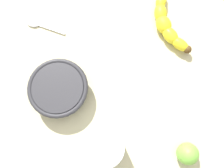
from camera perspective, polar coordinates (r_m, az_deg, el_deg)
name	(u,v)px	position (r cm, az deg, el deg)	size (l,w,h in cm)	color
wooden_tabletop	(135,78)	(60.20, 5.75, 1.64)	(120.00, 120.00, 3.00)	beige
banana	(167,24)	(63.25, 13.68, 14.60)	(18.91, 7.69, 3.85)	yellow
smoothie_glass	(105,146)	(51.97, -1.71, -15.45)	(8.08, 8.08, 10.25)	silver
ceramic_bowl	(59,91)	(56.04, -13.14, -1.62)	(14.44, 14.44, 5.04)	#2D2D33
lime_fruit	(188,154)	(56.99, 18.54, -16.32)	(5.11, 5.11, 5.11)	#75C142
teaspoon	(35,24)	(66.63, -18.84, 14.22)	(7.15, 10.28, 0.80)	silver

